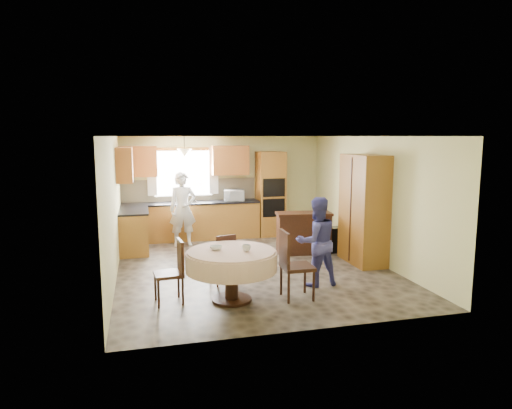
{
  "coord_description": "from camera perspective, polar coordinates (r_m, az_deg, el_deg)",
  "views": [
    {
      "loc": [
        -2.03,
        -8.28,
        2.5
      ],
      "look_at": [
        0.16,
        0.3,
        1.17
      ],
      "focal_mm": 32.0,
      "sensor_mm": 36.0,
      "label": 1
    }
  ],
  "objects": [
    {
      "name": "base_cab_back",
      "position": [
        11.23,
        -8.07,
        -2.11
      ],
      "size": [
        3.3,
        0.6,
        0.88
      ],
      "primitive_type": "cube",
      "color": "#B67A30",
      "rests_on": "floor"
    },
    {
      "name": "curtain_left",
      "position": [
        11.25,
        -12.9,
        3.99
      ],
      "size": [
        0.22,
        0.02,
        1.15
      ],
      "primitive_type": "cube",
      "color": "white",
      "rests_on": "wall_back"
    },
    {
      "name": "chair_back",
      "position": [
        7.79,
        -4.05,
        -6.52
      ],
      "size": [
        0.46,
        0.46,
        0.87
      ],
      "rotation": [
        0.0,
        0.0,
        3.39
      ],
      "color": "#37190F",
      "rests_on": "floor"
    },
    {
      "name": "dining_table",
      "position": [
        6.98,
        -3.09,
        -7.14
      ],
      "size": [
        1.39,
        1.39,
        0.79
      ],
      "color": "#37190F",
      "rests_on": "floor"
    },
    {
      "name": "floor",
      "position": [
        8.88,
        -0.54,
        -7.81
      ],
      "size": [
        5.0,
        6.0,
        0.01
      ],
      "primitive_type": "cube",
      "color": "brown",
      "rests_on": "ground"
    },
    {
      "name": "wall_cab_left",
      "position": [
        11.13,
        -14.48,
        5.23
      ],
      "size": [
        0.85,
        0.33,
        0.72
      ],
      "primitive_type": "cube",
      "color": "#BF692F",
      "rests_on": "wall_back"
    },
    {
      "name": "window",
      "position": [
        11.34,
        -9.1,
        3.88
      ],
      "size": [
        1.4,
        0.03,
        1.1
      ],
      "primitive_type": "cube",
      "color": "white",
      "rests_on": "wall_back"
    },
    {
      "name": "wall_cab_side",
      "position": [
        10.1,
        -16.1,
        4.86
      ],
      "size": [
        0.33,
        1.2,
        0.72
      ],
      "primitive_type": "cube",
      "color": "#BF692F",
      "rests_on": "wall_left"
    },
    {
      "name": "backsplash",
      "position": [
        11.41,
        -8.31,
        1.8
      ],
      "size": [
        3.3,
        0.02,
        0.55
      ],
      "primitive_type": "cube",
      "color": "#C1B088",
      "rests_on": "wall_back"
    },
    {
      "name": "oven_upper",
      "position": [
        11.19,
        2.27,
        2.12
      ],
      "size": [
        0.56,
        0.01,
        0.45
      ],
      "primitive_type": "cube",
      "color": "black",
      "rests_on": "oven_tower"
    },
    {
      "name": "bowl_table",
      "position": [
        6.97,
        -5.03,
        -5.43
      ],
      "size": [
        0.25,
        0.25,
        0.06
      ],
      "primitive_type": "imported",
      "rotation": [
        0.0,
        0.0,
        -0.39
      ],
      "color": "#B2B2B2",
      "rests_on": "dining_table"
    },
    {
      "name": "person_dining",
      "position": [
        7.72,
        7.58,
        -4.61
      ],
      "size": [
        0.78,
        0.63,
        1.51
      ],
      "primitive_type": "imported",
      "rotation": [
        0.0,
        0.0,
        3.23
      ],
      "color": "#403E88",
      "rests_on": "floor"
    },
    {
      "name": "counter_left",
      "position": [
        10.21,
        -15.11,
        -0.78
      ],
      "size": [
        0.64,
        1.2,
        0.04
      ],
      "primitive_type": "cube",
      "color": "black",
      "rests_on": "base_cab_left"
    },
    {
      "name": "cup_table",
      "position": [
        6.86,
        -1.21,
        -5.47
      ],
      "size": [
        0.15,
        0.15,
        0.1
      ],
      "primitive_type": "imported",
      "rotation": [
        0.0,
        0.0,
        -0.2
      ],
      "color": "#B2B2B2",
      "rests_on": "dining_table"
    },
    {
      "name": "sideboard",
      "position": [
        9.85,
        5.96,
        -3.71
      ],
      "size": [
        1.22,
        0.63,
        0.84
      ],
      "primitive_type": "cube",
      "rotation": [
        0.0,
        0.0,
        -0.12
      ],
      "color": "#37190F",
      "rests_on": "floor"
    },
    {
      "name": "wall_back",
      "position": [
        11.53,
        -4.11,
        2.29
      ],
      "size": [
        5.0,
        0.02,
        2.5
      ],
      "primitive_type": "cube",
      "color": "#C7C37F",
      "rests_on": "floor"
    },
    {
      "name": "person_sink",
      "position": [
        10.54,
        -9.14,
        -0.59
      ],
      "size": [
        0.65,
        0.45,
        1.7
      ],
      "primitive_type": "imported",
      "rotation": [
        0.0,
        0.0,
        0.07
      ],
      "color": "silver",
      "rests_on": "floor"
    },
    {
      "name": "chair_left",
      "position": [
        7.04,
        -10.27,
        -7.84
      ],
      "size": [
        0.45,
        0.45,
        0.96
      ],
      "rotation": [
        0.0,
        0.0,
        -1.48
      ],
      "color": "#37190F",
      "rests_on": "floor"
    },
    {
      "name": "oven_lower",
      "position": [
        11.26,
        2.25,
        -0.41
      ],
      "size": [
        0.56,
        0.01,
        0.45
      ],
      "primitive_type": "cube",
      "color": "black",
      "rests_on": "oven_tower"
    },
    {
      "name": "bowl_sideboard",
      "position": [
        9.68,
        4.62,
        -1.22
      ],
      "size": [
        0.25,
        0.25,
        0.05
      ],
      "primitive_type": "imported",
      "rotation": [
        0.0,
        0.0,
        -0.14
      ],
      "color": "#B2B2B2",
      "rests_on": "sideboard"
    },
    {
      "name": "wall_left",
      "position": [
        8.39,
        -17.38,
        -0.43
      ],
      "size": [
        0.02,
        6.0,
        2.5
      ],
      "primitive_type": "cube",
      "color": "#C7C37F",
      "rests_on": "floor"
    },
    {
      "name": "framed_picture",
      "position": [
        9.83,
        12.96,
        3.33
      ],
      "size": [
        0.06,
        0.55,
        0.46
      ],
      "color": "gold",
      "rests_on": "wall_right"
    },
    {
      "name": "ceiling",
      "position": [
        8.53,
        -0.57,
        8.54
      ],
      "size": [
        5.0,
        6.0,
        0.01
      ],
      "primitive_type": "cube",
      "color": "white",
      "rests_on": "wall_back"
    },
    {
      "name": "pendant",
      "position": [
        10.84,
        -8.93,
        6.43
      ],
      "size": [
        0.36,
        0.36,
        0.18
      ],
      "primitive_type": "cone",
      "rotation": [
        3.14,
        0.0,
        0.0
      ],
      "color": "beige",
      "rests_on": "ceiling"
    },
    {
      "name": "oven_tower",
      "position": [
        11.51,
        1.81,
        1.35
      ],
      "size": [
        0.66,
        0.62,
        2.12
      ],
      "primitive_type": "cube",
      "color": "#B67A30",
      "rests_on": "floor"
    },
    {
      "name": "chair_right",
      "position": [
        7.09,
        4.51,
        -7.11
      ],
      "size": [
        0.47,
        0.47,
        1.07
      ],
      "rotation": [
        0.0,
        0.0,
        1.55
      ],
      "color": "#37190F",
      "rests_on": "floor"
    },
    {
      "name": "counter_back",
      "position": [
        11.16,
        -8.12,
        0.21
      ],
      "size": [
        3.3,
        0.64,
        0.04
      ],
      "primitive_type": "cube",
      "color": "black",
      "rests_on": "base_cab_back"
    },
    {
      "name": "bottle_sideboard",
      "position": [
        9.84,
        7.52,
        -0.33
      ],
      "size": [
        0.13,
        0.13,
        0.32
      ],
      "primitive_type": "imported",
      "rotation": [
        0.0,
        0.0,
        0.06
      ],
      "color": "silver",
      "rests_on": "sideboard"
    },
    {
      "name": "space_heater",
      "position": [
        10.09,
        10.13,
        -4.34
      ],
      "size": [
        0.43,
        0.32,
        0.55
      ],
      "primitive_type": "cube",
      "rotation": [
        0.0,
        0.0,
        -0.1
      ],
      "color": "black",
      "rests_on": "floor"
    },
    {
      "name": "microwave",
      "position": [
        11.25,
        -2.75,
        1.16
      ],
      "size": [
        0.55,
        0.42,
        0.28
      ],
      "primitive_type": "imported",
      "rotation": [
        0.0,
        0.0,
        -0.18
      ],
      "color": "silver",
      "rests_on": "counter_back"
    },
    {
      "name": "curtain_right",
      "position": [
        11.38,
        -5.31,
        4.22
      ],
      "size": [
        0.22,
        0.02,
        1.15
      ],
      "primitive_type": "cube",
      "color": "white",
      "rests_on": "wall_back"
    },
    {
      "name": "wall_cab_right",
      "position": [
        11.34,
        -3.25,
        5.54
      ],
      "size": [
        0.9,
        0.33,
        0.72
      ],
      "primitive_type": "cube",
      "color": "#BF692F",
      "rests_on": "wall_back"
    },
    {
      "name": "cupboard",
      "position": [
        9.22,
        13.32,
        -0.6
      ],
      "size": [
        0.56,
        1.12,
        2.15
      ],
      "primitive_type": "cube",
      "color": "#B67A30",
      "rests_on": "floor"
    },
    {
      "name": "base_cab_left",
      "position": [
        10.29,
        -15.01,
        -3.31
      ],
      "size": [
        0.6,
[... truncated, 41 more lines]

